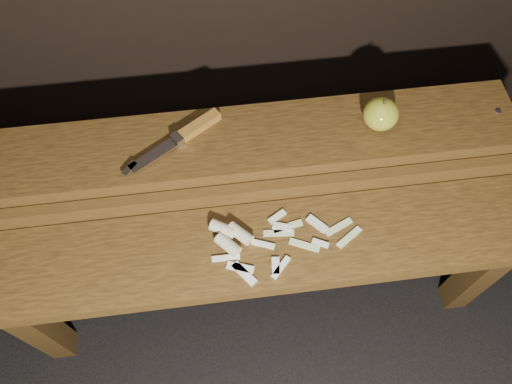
{
  "coord_description": "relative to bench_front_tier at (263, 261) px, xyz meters",
  "views": [
    {
      "loc": [
        -0.07,
        -0.46,
        1.38
      ],
      "look_at": [
        0.0,
        0.06,
        0.45
      ],
      "focal_mm": 35.0,
      "sensor_mm": 36.0,
      "label": 1
    }
  ],
  "objects": [
    {
      "name": "ground",
      "position": [
        0.0,
        0.06,
        -0.35
      ],
      "size": [
        60.0,
        60.0,
        0.0
      ],
      "primitive_type": "plane",
      "color": "black"
    },
    {
      "name": "bench_front_tier",
      "position": [
        0.0,
        0.0,
        0.0
      ],
      "size": [
        1.2,
        0.2,
        0.42
      ],
      "color": "#35220D",
      "rests_on": "ground"
    },
    {
      "name": "bench_rear_tier",
      "position": [
        0.0,
        0.23,
        0.06
      ],
      "size": [
        1.2,
        0.21,
        0.5
      ],
      "color": "#35220D",
      "rests_on": "ground"
    },
    {
      "name": "apple",
      "position": [
        0.28,
        0.23,
        0.18
      ],
      "size": [
        0.08,
        0.08,
        0.08
      ],
      "color": "olive",
      "rests_on": "bench_rear_tier"
    },
    {
      "name": "knife",
      "position": [
        -0.13,
        0.25,
        0.16
      ],
      "size": [
        0.22,
        0.15,
        0.02
      ],
      "color": "brown",
      "rests_on": "bench_rear_tier"
    },
    {
      "name": "apple_scraps",
      "position": [
        -0.03,
        0.02,
        0.08
      ],
      "size": [
        0.32,
        0.16,
        0.03
      ],
      "color": "beige",
      "rests_on": "bench_front_tier"
    }
  ]
}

